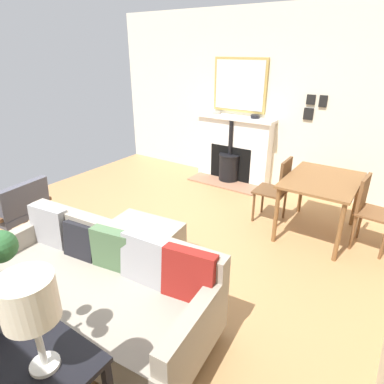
# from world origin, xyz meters

# --- Properties ---
(ground_plane) EXTENTS (5.89, 5.26, 0.01)m
(ground_plane) POSITION_xyz_m (0.00, 0.00, -0.00)
(ground_plane) COLOR #A87A4C
(wall_left) EXTENTS (0.12, 5.26, 2.79)m
(wall_left) POSITION_xyz_m (-2.95, 0.00, 1.39)
(wall_left) COLOR silver
(wall_left) RESTS_ON ground
(fireplace) EXTENTS (0.65, 1.41, 1.13)m
(fireplace) POSITION_xyz_m (-2.73, -0.14, 0.50)
(fireplace) COLOR #93664C
(fireplace) RESTS_ON ground
(mirror_over_mantel) EXTENTS (0.04, 0.95, 0.86)m
(mirror_over_mantel) POSITION_xyz_m (-2.86, -0.14, 1.62)
(mirror_over_mantel) COLOR tan
(mantel_bowl_near) EXTENTS (0.15, 0.15, 0.04)m
(mantel_bowl_near) POSITION_xyz_m (-2.77, -0.51, 1.15)
(mantel_bowl_near) COLOR #9E9384
(mantel_bowl_near) RESTS_ON fireplace
(mantel_bowl_far) EXTENTS (0.15, 0.15, 0.06)m
(mantel_bowl_far) POSITION_xyz_m (-2.77, 0.21, 1.16)
(mantel_bowl_far) COLOR black
(mantel_bowl_far) RESTS_ON fireplace
(sofa) EXTENTS (1.09, 2.15, 0.82)m
(sofa) POSITION_xyz_m (0.88, 0.49, 0.35)
(sofa) COLOR #B2B2B7
(sofa) RESTS_ON ground
(ottoman) EXTENTS (0.69, 0.85, 0.41)m
(ottoman) POSITION_xyz_m (-0.00, 0.19, 0.25)
(ottoman) COLOR #B2B2B7
(ottoman) RESTS_ON ground
(armchair_accent) EXTENTS (0.74, 0.65, 0.79)m
(armchair_accent) POSITION_xyz_m (0.54, -1.27, 0.45)
(armchair_accent) COLOR brown
(armchair_accent) RESTS_ON ground
(table_lamp_far_end) EXTENTS (0.25, 0.25, 0.52)m
(table_lamp_far_end) POSITION_xyz_m (1.73, 1.18, 1.18)
(table_lamp_far_end) COLOR white
(table_lamp_far_end) RESTS_ON console_table
(dining_table) EXTENTS (1.08, 0.81, 0.74)m
(dining_table) POSITION_xyz_m (-1.65, 1.62, 0.65)
(dining_table) COLOR brown
(dining_table) RESTS_ON ground
(dining_chair_near_fireplace) EXTENTS (0.41, 0.41, 0.90)m
(dining_chair_near_fireplace) POSITION_xyz_m (-1.65, 1.08, 0.52)
(dining_chair_near_fireplace) COLOR brown
(dining_chair_near_fireplace) RESTS_ON ground
(dining_chair_by_back_wall) EXTENTS (0.43, 0.43, 0.87)m
(dining_chair_by_back_wall) POSITION_xyz_m (-1.66, 2.17, 0.52)
(dining_chair_by_back_wall) COLOR brown
(dining_chair_by_back_wall) RESTS_ON ground
(photo_gallery_row) EXTENTS (0.02, 0.31, 0.37)m
(photo_gallery_row) POSITION_xyz_m (-2.87, 1.08, 1.39)
(photo_gallery_row) COLOR black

